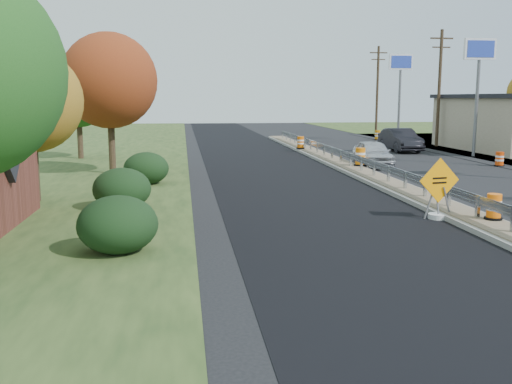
{
  "coord_description": "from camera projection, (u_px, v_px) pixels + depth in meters",
  "views": [
    {
      "loc": [
        -9.28,
        -20.77,
        4.0
      ],
      "look_at": [
        -7.05,
        -3.41,
        1.1
      ],
      "focal_mm": 40.0,
      "sensor_mm": 36.0,
      "label": 1
    }
  ],
  "objects": [
    {
      "name": "car_dark_mid",
      "position": [
        400.0,
        140.0,
        42.93
      ],
      "size": [
        1.84,
        5.22,
        1.72
      ],
      "primitive_type": "imported",
      "rotation": [
        0.0,
        0.0,
        -0.0
      ],
      "color": "black",
      "rests_on": "ground"
    },
    {
      "name": "utility_pole_nmid",
      "position": [
        439.0,
        86.0,
        46.26
      ],
      "size": [
        1.9,
        0.26,
        9.4
      ],
      "color": "#473523",
      "rests_on": "ground"
    },
    {
      "name": "tree_near_back",
      "position": [
        78.0,
        94.0,
        37.06
      ],
      "size": [
        4.29,
        4.29,
        6.37
      ],
      "color": "#473523",
      "rests_on": "ground"
    },
    {
      "name": "ground",
      "position": [
        424.0,
        202.0,
        22.14
      ],
      "size": [
        140.0,
        140.0,
        0.0
      ],
      "primitive_type": "plane",
      "color": "black",
      "rests_on": "ground"
    },
    {
      "name": "pylon_sign_mid",
      "position": [
        479.0,
        60.0,
        38.06
      ],
      "size": [
        2.2,
        0.3,
        7.9
      ],
      "color": "slate",
      "rests_on": "ground"
    },
    {
      "name": "tree_near_red",
      "position": [
        109.0,
        81.0,
        29.5
      ],
      "size": [
        4.95,
        4.95,
        7.35
      ],
      "color": "#473523",
      "rests_on": "ground"
    },
    {
      "name": "barrel_shoulder_near",
      "position": [
        499.0,
        159.0,
        33.51
      ],
      "size": [
        0.59,
        0.59,
        0.86
      ],
      "color": "black",
      "rests_on": "ground"
    },
    {
      "name": "utility_pole_north",
      "position": [
        377.0,
        89.0,
        60.94
      ],
      "size": [
        1.9,
        0.26,
        9.4
      ],
      "color": "#473523",
      "rests_on": "ground"
    },
    {
      "name": "car_silver",
      "position": [
        373.0,
        153.0,
        33.48
      ],
      "size": [
        2.21,
        4.64,
        1.53
      ],
      "primitive_type": "imported",
      "rotation": [
        0.0,
        0.0,
        -0.09
      ],
      "color": "silver",
      "rests_on": "ground"
    },
    {
      "name": "hedge_north",
      "position": [
        146.0,
        168.0,
        26.51
      ],
      "size": [
        2.09,
        2.09,
        1.52
      ],
      "primitive_type": "ellipsoid",
      "color": "black",
      "rests_on": "ground"
    },
    {
      "name": "hedge_south",
      "position": [
        118.0,
        224.0,
        14.77
      ],
      "size": [
        2.09,
        2.09,
        1.52
      ],
      "primitive_type": "ellipsoid",
      "color": "black",
      "rests_on": "ground"
    },
    {
      "name": "milled_overlay",
      "position": [
        273.0,
        171.0,
        31.37
      ],
      "size": [
        7.2,
        120.0,
        0.01
      ],
      "primitive_type": "cube",
      "color": "black",
      "rests_on": "ground"
    },
    {
      "name": "caution_sign",
      "position": [
        438.0,
        204.0,
        18.92
      ],
      "size": [
        1.47,
        0.62,
        2.05
      ],
      "rotation": [
        0.0,
        0.0,
        0.17
      ],
      "color": "white",
      "rests_on": "ground"
    },
    {
      "name": "tree_near_yellow",
      "position": [
        30.0,
        101.0,
        21.58
      ],
      "size": [
        3.96,
        3.96,
        5.88
      ],
      "color": "#473523",
      "rests_on": "ground"
    },
    {
      "name": "barrel_median_mid",
      "position": [
        360.0,
        157.0,
        31.84
      ],
      "size": [
        0.69,
        0.69,
        1.01
      ],
      "color": "black",
      "rests_on": "median"
    },
    {
      "name": "barrel_median_near",
      "position": [
        494.0,
        207.0,
        17.81
      ],
      "size": [
        0.55,
        0.55,
        0.81
      ],
      "color": "black",
      "rests_on": "median"
    },
    {
      "name": "median",
      "position": [
        361.0,
        173.0,
        29.95
      ],
      "size": [
        1.6,
        55.0,
        0.23
      ],
      "color": "gray",
      "rests_on": "ground"
    },
    {
      "name": "guardrail",
      "position": [
        356.0,
        159.0,
        30.83
      ],
      "size": [
        0.1,
        46.15,
        0.72
      ],
      "color": "silver",
      "rests_on": "median"
    },
    {
      "name": "barrel_shoulder_far",
      "position": [
        377.0,
        135.0,
        54.42
      ],
      "size": [
        0.63,
        0.63,
        0.93
      ],
      "color": "black",
      "rests_on": "ground"
    },
    {
      "name": "pylon_sign_north",
      "position": [
        401.0,
        70.0,
        51.76
      ],
      "size": [
        2.2,
        0.3,
        7.9
      ],
      "color": "slate",
      "rests_on": "ground"
    },
    {
      "name": "hedge_mid",
      "position": [
        122.0,
        189.0,
        20.57
      ],
      "size": [
        2.09,
        2.09,
        1.52
      ],
      "primitive_type": "ellipsoid",
      "color": "black",
      "rests_on": "ground"
    },
    {
      "name": "barrel_median_far",
      "position": [
        300.0,
        143.0,
        42.58
      ],
      "size": [
        0.63,
        0.63,
        0.92
      ],
      "color": "black",
      "rests_on": "median"
    }
  ]
}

